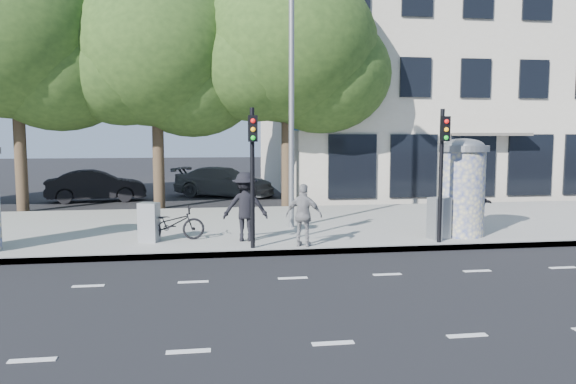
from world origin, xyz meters
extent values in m
plane|color=black|center=(0.00, 0.00, 0.00)|extent=(120.00, 120.00, 0.00)
cube|color=gray|center=(0.00, 7.50, 0.07)|extent=(40.00, 8.00, 0.15)
cube|color=slate|center=(0.00, 3.55, 0.07)|extent=(40.00, 0.10, 0.16)
cube|color=silver|center=(0.00, -2.20, 0.00)|extent=(32.00, 0.12, 0.01)
cube|color=silver|center=(0.00, 1.40, 0.00)|extent=(32.00, 0.12, 0.01)
cylinder|color=beige|center=(5.20, 4.70, 1.30)|extent=(1.20, 1.20, 2.30)
cylinder|color=slate|center=(5.20, 4.70, 2.53)|extent=(1.36, 1.36, 0.16)
ellipsoid|color=slate|center=(5.20, 4.70, 2.61)|extent=(1.10, 1.10, 0.38)
cylinder|color=black|center=(-0.60, 3.85, 1.85)|extent=(0.11, 0.11, 3.40)
cube|color=black|center=(-0.60, 3.67, 3.05)|extent=(0.22, 0.14, 0.62)
cylinder|color=black|center=(4.20, 3.85, 1.85)|extent=(0.11, 0.11, 3.40)
cube|color=black|center=(4.20, 3.67, 3.05)|extent=(0.22, 0.14, 0.62)
cylinder|color=slate|center=(0.80, 6.70, 4.15)|extent=(0.16, 0.16, 8.00)
cylinder|color=#38281C|center=(-8.50, 12.50, 2.36)|extent=(0.44, 0.44, 4.73)
ellipsoid|color=#253F17|center=(-8.50, 12.50, 6.51)|extent=(7.20, 7.20, 6.12)
cylinder|color=#38281C|center=(-3.50, 12.70, 2.21)|extent=(0.44, 0.44, 4.41)
ellipsoid|color=#253F17|center=(-3.50, 12.70, 6.08)|extent=(6.80, 6.80, 5.78)
cylinder|color=#38281C|center=(1.50, 12.30, 2.29)|extent=(0.44, 0.44, 4.59)
ellipsoid|color=#253F17|center=(1.50, 12.30, 6.32)|extent=(7.00, 7.00, 5.95)
cube|color=#BDB29E|center=(12.00, 20.00, 6.00)|extent=(20.00, 15.00, 12.00)
cube|color=black|center=(12.00, 12.45, 1.60)|extent=(18.00, 0.10, 2.60)
cube|color=#59544C|center=(10.00, 12.10, 2.90)|extent=(3.20, 0.90, 0.12)
cube|color=#194C8C|center=(2.50, 12.45, 3.20)|extent=(1.60, 0.06, 0.30)
imported|color=black|center=(-0.71, 4.80, 1.05)|extent=(1.20, 0.74, 1.79)
imported|color=gray|center=(0.66, 3.85, 0.93)|extent=(1.04, 0.84, 1.55)
imported|color=black|center=(5.16, 4.58, 1.01)|extent=(1.69, 1.01, 1.72)
imported|color=black|center=(-2.60, 5.09, 0.59)|extent=(0.84, 1.76, 0.89)
cube|color=gray|center=(-3.18, 5.03, 0.66)|extent=(0.58, 0.50, 1.01)
cube|color=gray|center=(4.39, 4.32, 0.70)|extent=(0.62, 0.52, 1.10)
imported|color=black|center=(-6.36, 15.44, 0.68)|extent=(2.04, 4.28, 1.36)
imported|color=#515358|center=(-0.82, 16.58, 0.68)|extent=(3.69, 5.09, 1.37)
camera|label=1|loc=(-1.76, -9.63, 2.94)|focal=35.00mm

